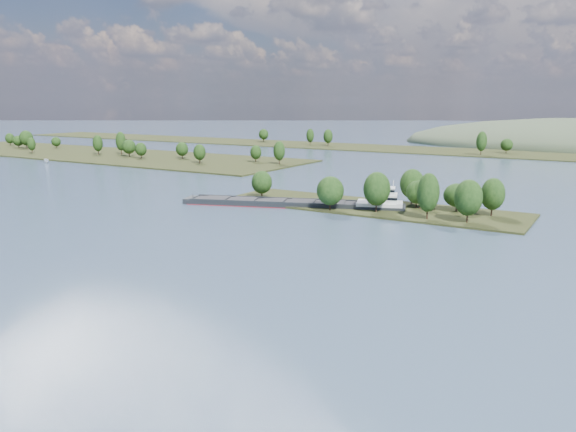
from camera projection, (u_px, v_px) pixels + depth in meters
The scene contains 6 objects.
ground at pixel (269, 248), 133.63m from camera, with size 1800.00×1800.00×0.00m, color #324656.
tree_island at pixel (389, 198), 178.22m from camera, with size 100.00×32.52×14.81m.
left_bank at pixel (93, 153), 366.59m from camera, with size 300.00×80.00×16.04m.
back_shoreline at pixel (513, 154), 364.22m from camera, with size 900.00×60.00×16.25m.
cargo_barge at pixel (308, 203), 185.74m from camera, with size 73.16×32.58×10.06m.
motorboat at pixel (46, 161), 316.03m from camera, with size 2.34×6.22×2.40m, color silver.
Camera 1 is at (70.66, 11.58, 34.47)m, focal length 35.00 mm.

